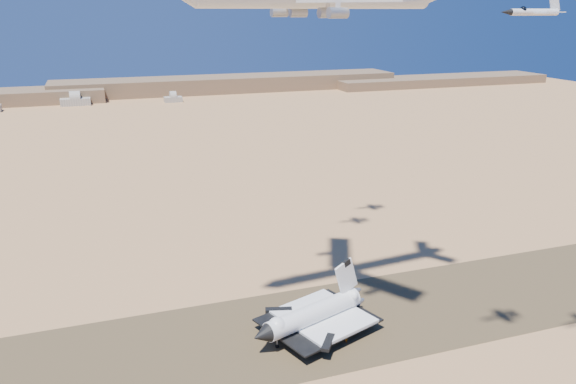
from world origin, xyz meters
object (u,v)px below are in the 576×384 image
object	(u,v)px
crew_b	(346,340)
crew_a	(346,339)
crew_c	(342,338)
shuttle	(313,316)
chase_jet_a	(533,12)

from	to	relation	value
crew_b	crew_a	bearing A→B (deg)	-33.62
crew_b	crew_c	world-z (taller)	crew_c
shuttle	crew_c	distance (m)	10.98
crew_b	chase_jet_a	bearing A→B (deg)	-174.42
shuttle	chase_jet_a	bearing A→B (deg)	-70.15
shuttle	crew_b	xyz separation A→B (m)	(7.52, -8.62, -4.65)
crew_a	crew_c	size ratio (longest dim) A/B	0.86
shuttle	crew_b	bearing A→B (deg)	-68.32
crew_b	crew_c	bearing A→B (deg)	1.78
shuttle	crew_b	size ratio (longest dim) A/B	24.60
shuttle	chase_jet_a	world-z (taller)	chase_jet_a
crew_a	crew_c	distance (m)	1.19
chase_jet_a	shuttle	bearing A→B (deg)	128.77
crew_c	crew_b	bearing A→B (deg)	178.18
crew_a	chase_jet_a	distance (m)	102.09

